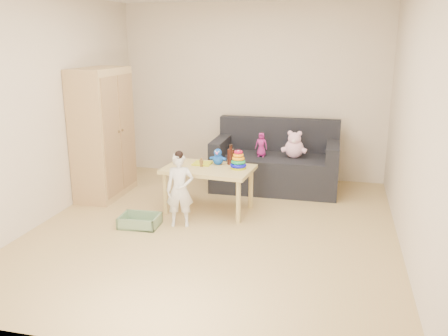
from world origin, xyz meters
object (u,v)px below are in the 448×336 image
(play_table, at_px, (209,189))
(toddler, at_px, (180,191))
(wardrobe, at_px, (103,133))
(sofa, at_px, (275,172))

(play_table, height_order, toddler, toddler)
(play_table, bearing_deg, toddler, -109.20)
(wardrobe, bearing_deg, sofa, 20.04)
(sofa, bearing_deg, toddler, -118.60)
(wardrobe, xyz_separation_m, sofa, (2.21, 0.81, -0.62))
(wardrobe, height_order, toddler, wardrobe)
(toddler, bearing_deg, wardrobe, 135.16)
(play_table, distance_m, toddler, 0.59)
(sofa, height_order, toddler, toddler)
(sofa, distance_m, play_table, 1.27)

